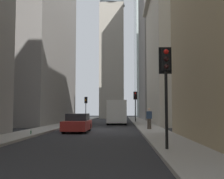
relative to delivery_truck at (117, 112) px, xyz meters
name	(u,v)px	position (x,y,z in m)	size (l,w,h in m)	color
ground_plane	(98,130)	(-10.62, 1.40, -1.46)	(135.00, 135.00, 0.00)	#262628
sidewalk_right	(45,129)	(-10.62, 5.90, -1.39)	(90.00, 2.20, 0.14)	gray
sidewalk_left	(152,129)	(-10.62, -3.10, -1.39)	(90.00, 2.20, 0.14)	gray
building_left_far	(168,44)	(18.40, -9.20, 12.67)	(17.45, 10.00, 28.26)	gray
building_left_midfar	(192,43)	(-0.29, -9.19, 8.34)	(14.47, 10.50, 19.59)	beige
building_right_midfar	(26,17)	(1.31, 11.99, 12.44)	(19.37, 10.50, 27.78)	gray
church_spire	(112,26)	(24.46, 1.60, 18.10)	(5.50, 5.50, 37.43)	#A8A091
delivery_truck	(117,112)	(0.00, 0.00, 0.00)	(6.46, 2.25, 2.84)	silver
sedan_red	(77,123)	(-12.70, 2.80, -0.80)	(4.30, 1.78, 1.42)	maroon
traffic_light_foreground	(166,73)	(-23.14, -2.45, 1.70)	(0.43, 0.52, 4.10)	black
traffic_light_midblock	(135,99)	(4.58, -2.44, 1.72)	(0.43, 0.52, 4.13)	black
traffic_light_far_junction	(86,103)	(13.64, 5.64, 1.51)	(0.43, 0.52, 3.86)	black
pedestrian	(149,118)	(-11.15, -2.86, -0.39)	(0.26, 0.44, 1.71)	#473D33
discarded_bottle	(31,132)	(-16.39, 5.21, -1.21)	(0.07, 0.07, 0.27)	#236033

